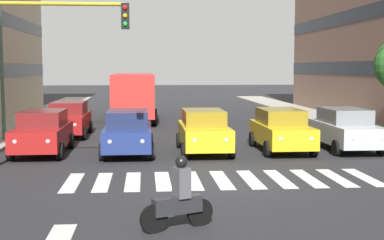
# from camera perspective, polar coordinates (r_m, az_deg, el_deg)

# --- Properties ---
(ground_plane) EXTENTS (180.00, 180.00, 0.00)m
(ground_plane) POSITION_cam_1_polar(r_m,az_deg,el_deg) (16.70, 3.13, -6.29)
(ground_plane) COLOR #262628
(crosswalk_markings) EXTENTS (9.45, 2.80, 0.01)m
(crosswalk_markings) POSITION_cam_1_polar(r_m,az_deg,el_deg) (16.70, 3.13, -6.28)
(crosswalk_markings) COLOR silver
(crosswalk_markings) RESTS_ON ground_plane
(lane_arrow_1) EXTENTS (0.50, 2.20, 0.01)m
(lane_arrow_1) POSITION_cam_1_polar(r_m,az_deg,el_deg) (11.35, -13.91, -12.15)
(lane_arrow_1) COLOR silver
(lane_arrow_1) RESTS_ON ground_plane
(car_0) EXTENTS (2.02, 4.44, 1.72)m
(car_0) POSITION_cam_1_polar(r_m,az_deg,el_deg) (23.40, 15.80, -0.90)
(car_0) COLOR #B2B7BC
(car_0) RESTS_ON ground_plane
(car_1) EXTENTS (2.02, 4.44, 1.72)m
(car_1) POSITION_cam_1_polar(r_m,az_deg,el_deg) (22.52, 9.33, -1.00)
(car_1) COLOR gold
(car_1) RESTS_ON ground_plane
(car_2) EXTENTS (2.02, 4.44, 1.72)m
(car_2) POSITION_cam_1_polar(r_m,az_deg,el_deg) (21.82, 1.24, -1.14)
(car_2) COLOR gold
(car_2) RESTS_ON ground_plane
(car_3) EXTENTS (2.02, 4.44, 1.72)m
(car_3) POSITION_cam_1_polar(r_m,az_deg,el_deg) (21.60, -6.75, -1.24)
(car_3) COLOR navy
(car_3) RESTS_ON ground_plane
(car_4) EXTENTS (2.02, 4.44, 1.72)m
(car_4) POSITION_cam_1_polar(r_m,az_deg,el_deg) (22.27, -15.39, -1.20)
(car_4) COLOR maroon
(car_4) RESTS_ON ground_plane
(car_row2_0) EXTENTS (2.02, 4.44, 1.72)m
(car_row2_0) POSITION_cam_1_polar(r_m,az_deg,el_deg) (27.67, -12.81, 0.14)
(car_row2_0) COLOR maroon
(car_row2_0) RESTS_ON ground_plane
(bus_behind_traffic) EXTENTS (2.78, 10.50, 3.00)m
(bus_behind_traffic) POSITION_cam_1_polar(r_m,az_deg,el_deg) (35.61, -6.10, 2.99)
(bus_behind_traffic) COLOR red
(bus_behind_traffic) RESTS_ON ground_plane
(motorcycle_with_rider) EXTENTS (1.59, 0.79, 1.57)m
(motorcycle_with_rider) POSITION_cam_1_polar(r_m,az_deg,el_deg) (11.60, -1.41, -8.31)
(motorcycle_with_rider) COLOR black
(motorcycle_with_rider) RESTS_ON ground_plane
(traffic_light_gantry) EXTENTS (5.07, 0.36, 5.50)m
(traffic_light_gantry) POSITION_cam_1_polar(r_m,az_deg,el_deg) (17.05, -18.44, 6.38)
(traffic_light_gantry) COLOR #AD991E
(traffic_light_gantry) RESTS_ON ground_plane
(street_lamp_right) EXTENTS (3.03, 0.28, 7.30)m
(street_lamp_right) POSITION_cam_1_polar(r_m,az_deg,el_deg) (26.02, -18.37, 7.89)
(street_lamp_right) COLOR #4C6B56
(street_lamp_right) RESTS_ON sidewalk_right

